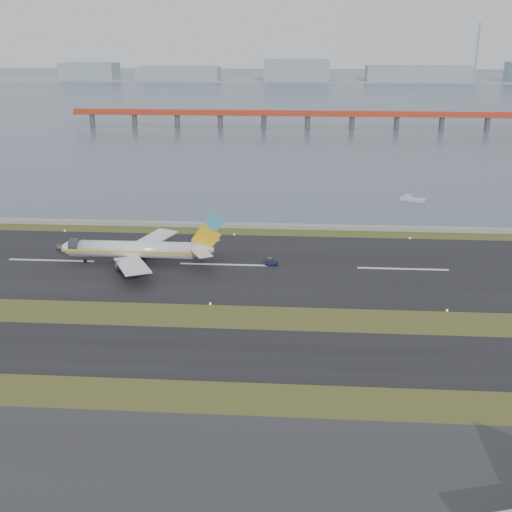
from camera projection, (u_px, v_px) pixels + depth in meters
name	position (u px, v px, depth m)	size (l,w,h in m)	color
ground	(205.00, 321.00, 116.75)	(1000.00, 1000.00, 0.00)	#3C4C1B
taxiway_strip	(194.00, 352.00, 105.44)	(1000.00, 18.00, 0.10)	black
runway_strip	(224.00, 265.00, 144.99)	(1000.00, 45.00, 0.10)	black
seawall	(237.00, 225.00, 173.09)	(1000.00, 2.50, 1.00)	gray
bay_water	(283.00, 94.00, 549.91)	(1400.00, 800.00, 1.30)	#4D5B6E
red_pier	(308.00, 115.00, 348.43)	(260.00, 5.00, 10.20)	#B6381F
far_shoreline	(300.00, 75.00, 697.67)	(1400.00, 80.00, 60.50)	#8C9CA5
airliner	(138.00, 250.00, 144.45)	(38.52, 32.89, 12.80)	white
pushback_tug	(271.00, 262.00, 144.50)	(2.88, 1.86, 1.76)	#141837
workboat_near	(412.00, 199.00, 199.91)	(7.99, 5.21, 1.86)	silver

